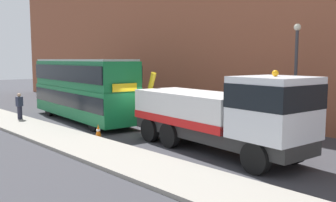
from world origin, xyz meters
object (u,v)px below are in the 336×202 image
Objects in this scene: traffic_cone_near_bus at (98,131)px; street_lamp at (296,71)px; pedestrian_onlooker at (20,106)px; double_decker_bus at (82,87)px; recovery_tow_truck at (221,113)px.

street_lamp is at bearing 46.05° from traffic_cone_near_bus.
double_decker_bus is at bearing 31.47° from pedestrian_onlooker.
street_lamp is (7.01, 7.27, 3.13)m from traffic_cone_near_bus.
pedestrian_onlooker is 17.19m from street_lamp.
pedestrian_onlooker is (-14.24, -3.15, -0.77)m from recovery_tow_truck.
recovery_tow_truck is at bearing 5.46° from double_decker_bus.
double_decker_bus is 15.55× the size of traffic_cone_near_bus.
double_decker_bus reaches higher than recovery_tow_truck.
double_decker_bus is 4.25m from pedestrian_onlooker.
pedestrian_onlooker is at bearing -122.55° from double_decker_bus.
street_lamp is at bearing 28.18° from double_decker_bus.
pedestrian_onlooker is 2.38× the size of traffic_cone_near_bus.
recovery_tow_truck is 5.98× the size of pedestrian_onlooker.
street_lamp reaches higher than recovery_tow_truck.
traffic_cone_near_bus is at bearing -16.40° from double_decker_bus.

